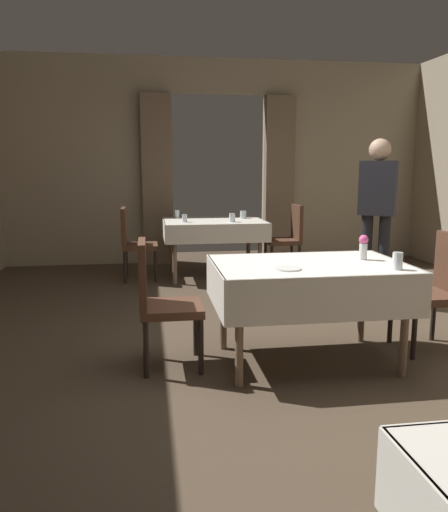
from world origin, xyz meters
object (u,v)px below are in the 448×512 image
object	(u,v)px
chair_far_left	(133,240)
plate_mid_c	(287,268)
glass_far_d	(177,214)
chair_mid_left	(160,298)
glass_mid_b	(398,261)
flower_vase_mid	(363,246)
dining_table_far	(214,227)
dining_table_mid	(309,277)
glass_far_c	(232,218)
glass_far_b	(185,218)
chair_mid_right	(437,286)
chair_far_right	(288,235)
glass_far_a	(243,215)
person_waiter_by_doorway	(377,208)

from	to	relation	value
chair_far_left	plate_mid_c	bearing A→B (deg)	-70.82
glass_far_d	chair_mid_left	bearing A→B (deg)	-95.48
glass_mid_b	flower_vase_mid	bearing A→B (deg)	101.13
dining_table_far	plate_mid_c	world-z (taller)	plate_mid_c
dining_table_mid	glass_far_c	size ratio (longest dim) A/B	12.76
dining_table_mid	glass_far_b	bearing A→B (deg)	103.44
chair_far_left	flower_vase_mid	bearing A→B (deg)	-58.89
chair_mid_right	chair_far_right	world-z (taller)	same
chair_far_left	glass_far_b	xyz separation A→B (m)	(0.65, -0.12, 0.28)
glass_far_a	glass_far_b	world-z (taller)	glass_far_a
chair_mid_left	glass_far_d	bearing A→B (deg)	84.52
glass_far_a	person_waiter_by_doorway	world-z (taller)	person_waiter_by_doorway
chair_far_left	glass_far_b	distance (m)	0.72
dining_table_mid	flower_vase_mid	world-z (taller)	flower_vase_mid
chair_far_right	dining_table_mid	bearing A→B (deg)	-103.07
dining_table_far	chair_mid_right	world-z (taller)	chair_mid_right
dining_table_far	flower_vase_mid	distance (m)	3.10
chair_mid_left	glass_mid_b	world-z (taller)	chair_mid_left
dining_table_far	chair_mid_left	size ratio (longest dim) A/B	1.41
chair_mid_right	chair_far_left	world-z (taller)	same
chair_far_left	person_waiter_by_doorway	xyz separation A→B (m)	(2.52, -1.58, 0.51)
glass_mid_b	plate_mid_c	world-z (taller)	glass_mid_b
chair_mid_left	flower_vase_mid	size ratio (longest dim) A/B	4.92
dining_table_mid	plate_mid_c	bearing A→B (deg)	-138.33
glass_far_a	person_waiter_by_doorway	size ratio (longest dim) A/B	0.06
plate_mid_c	glass_far_a	xyz separation A→B (m)	(0.34, 3.45, 0.05)
chair_mid_right	chair_mid_left	size ratio (longest dim) A/B	1.00
glass_far_c	dining_table_mid	bearing A→B (deg)	-88.04
plate_mid_c	glass_far_c	xyz separation A→B (m)	(0.12, 3.03, 0.05)
chair_mid_right	chair_mid_left	xyz separation A→B (m)	(-2.16, -0.05, 0.00)
chair_far_left	chair_mid_right	bearing A→B (deg)	-50.28
flower_vase_mid	dining_table_far	bearing A→B (deg)	103.85
glass_far_d	person_waiter_by_doorway	world-z (taller)	person_waiter_by_doorway
dining_table_far	person_waiter_by_doorway	bearing A→B (deg)	-47.74
glass_far_b	person_waiter_by_doorway	world-z (taller)	person_waiter_by_doorway
glass_mid_b	person_waiter_by_doorway	distance (m)	1.90
chair_far_right	glass_far_c	size ratio (longest dim) A/B	8.51
glass_far_c	glass_far_d	size ratio (longest dim) A/B	0.98
glass_far_c	glass_far_d	world-z (taller)	glass_far_d
plate_mid_c	chair_mid_right	bearing A→B (deg)	13.13
dining_table_far	chair_mid_left	world-z (taller)	chair_mid_left
flower_vase_mid	glass_far_b	xyz separation A→B (m)	(-1.13, 2.83, -0.05)
chair_mid_right	flower_vase_mid	bearing A→B (deg)	-176.72
glass_mid_b	glass_far_c	distance (m)	3.21
glass_mid_b	plate_mid_c	bearing A→B (deg)	170.66
dining_table_far	chair_mid_right	distance (m)	3.28
chair_mid_right	flower_vase_mid	size ratio (longest dim) A/B	4.92
flower_vase_mid	glass_far_c	bearing A→B (deg)	101.00
chair_mid_right	plate_mid_c	bearing A→B (deg)	-166.87
chair_far_right	glass_far_d	xyz separation A→B (m)	(-1.50, 0.22, 0.29)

